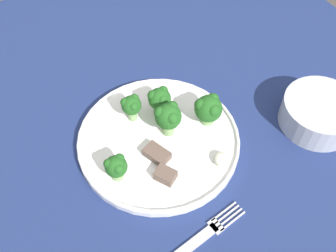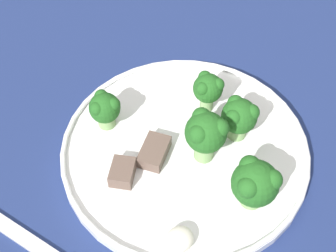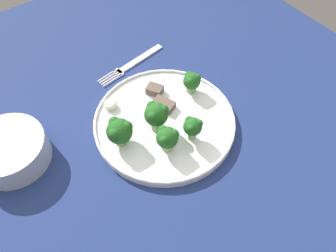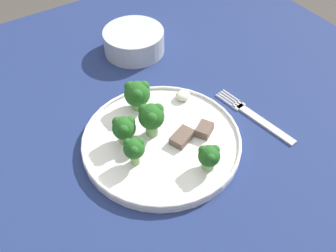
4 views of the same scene
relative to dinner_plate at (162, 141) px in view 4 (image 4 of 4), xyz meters
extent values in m
cube|color=navy|center=(0.01, 0.02, -0.02)|extent=(1.11, 1.06, 0.03)
cylinder|color=brown|center=(0.50, 0.49, -0.39)|extent=(0.06, 0.06, 0.70)
cylinder|color=white|center=(0.00, 0.00, 0.00)|extent=(0.28, 0.28, 0.01)
torus|color=white|center=(0.00, 0.00, 0.01)|extent=(0.28, 0.28, 0.01)
cube|color=silver|center=(0.19, -0.06, -0.01)|extent=(0.03, 0.13, 0.00)
cube|color=silver|center=(0.18, 0.00, -0.01)|extent=(0.03, 0.02, 0.00)
cube|color=silver|center=(0.18, 0.03, -0.01)|extent=(0.01, 0.05, 0.00)
cube|color=silver|center=(0.18, 0.03, -0.01)|extent=(0.01, 0.05, 0.00)
cube|color=silver|center=(0.17, 0.02, -0.01)|extent=(0.01, 0.05, 0.00)
cube|color=silver|center=(0.16, 0.02, -0.01)|extent=(0.01, 0.05, 0.00)
cylinder|color=#B7BCC6|center=(0.10, 0.27, 0.02)|extent=(0.13, 0.13, 0.05)
cylinder|color=silver|center=(0.10, 0.27, 0.01)|extent=(0.11, 0.11, 0.04)
cylinder|color=#7FA866|center=(0.03, -0.09, 0.01)|extent=(0.02, 0.02, 0.02)
sphere|color=#215B1E|center=(0.03, -0.09, 0.03)|extent=(0.04, 0.04, 0.04)
sphere|color=#215B1E|center=(0.04, -0.09, 0.04)|extent=(0.02, 0.02, 0.02)
sphere|color=#215B1E|center=(0.03, -0.08, 0.04)|extent=(0.02, 0.02, 0.02)
sphere|color=#215B1E|center=(0.03, -0.10, 0.04)|extent=(0.02, 0.02, 0.02)
cylinder|color=#7FA866|center=(-0.05, 0.03, 0.01)|extent=(0.02, 0.02, 0.02)
sphere|color=#215B1E|center=(-0.05, 0.03, 0.04)|extent=(0.04, 0.04, 0.04)
sphere|color=#215B1E|center=(-0.04, 0.03, 0.04)|extent=(0.02, 0.02, 0.02)
sphere|color=#215B1E|center=(-0.06, 0.04, 0.04)|extent=(0.02, 0.02, 0.02)
sphere|color=#215B1E|center=(-0.06, 0.02, 0.04)|extent=(0.02, 0.02, 0.02)
cylinder|color=#7FA866|center=(-0.06, -0.02, 0.01)|extent=(0.02, 0.02, 0.02)
sphere|color=#215B1E|center=(-0.06, -0.02, 0.04)|extent=(0.04, 0.04, 0.04)
sphere|color=#215B1E|center=(-0.05, -0.02, 0.05)|extent=(0.02, 0.02, 0.02)
sphere|color=#215B1E|center=(-0.07, -0.01, 0.05)|extent=(0.02, 0.02, 0.02)
sphere|color=#215B1E|center=(-0.07, -0.03, 0.05)|extent=(0.02, 0.02, 0.02)
cylinder|color=#7FA866|center=(-0.01, 0.02, 0.02)|extent=(0.02, 0.02, 0.03)
sphere|color=#215B1E|center=(-0.01, 0.02, 0.05)|extent=(0.05, 0.05, 0.05)
sphere|color=#215B1E|center=(0.01, 0.02, 0.06)|extent=(0.02, 0.02, 0.02)
sphere|color=#215B1E|center=(-0.01, 0.03, 0.06)|extent=(0.02, 0.02, 0.02)
sphere|color=#215B1E|center=(-0.01, 0.01, 0.06)|extent=(0.02, 0.02, 0.02)
cylinder|color=#7FA866|center=(0.01, 0.09, 0.01)|extent=(0.02, 0.02, 0.02)
sphere|color=#215B1E|center=(0.01, 0.09, 0.04)|extent=(0.05, 0.05, 0.05)
sphere|color=#215B1E|center=(0.02, 0.09, 0.05)|extent=(0.02, 0.02, 0.02)
sphere|color=#215B1E|center=(0.00, 0.11, 0.05)|extent=(0.02, 0.02, 0.02)
sphere|color=#215B1E|center=(0.00, 0.08, 0.05)|extent=(0.02, 0.02, 0.02)
cube|color=brown|center=(0.07, -0.03, 0.01)|extent=(0.04, 0.04, 0.02)
cube|color=brown|center=(0.03, -0.02, 0.01)|extent=(0.05, 0.04, 0.01)
ellipsoid|color=silver|center=(0.09, 0.07, 0.01)|extent=(0.03, 0.03, 0.02)
camera|label=1|loc=(0.35, -0.18, 0.55)|focal=42.00mm
camera|label=2|loc=(0.25, 0.19, 0.43)|focal=50.00mm
camera|label=3|loc=(-0.32, 0.22, 0.52)|focal=35.00mm
camera|label=4|loc=(-0.24, -0.39, 0.52)|focal=42.00mm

